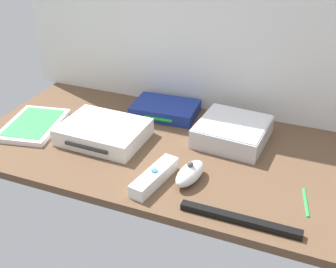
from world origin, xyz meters
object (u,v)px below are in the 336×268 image
object	(u,v)px
remote_wand	(154,177)
game_console	(104,132)
network_router	(165,109)
stylus_pen	(306,202)
sensor_bar	(240,219)
mini_computer	(232,131)
remote_nunchuk	(190,173)
game_case	(34,125)

from	to	relation	value
remote_wand	game_console	bearing A→B (deg)	158.23
game_console	network_router	size ratio (longest dim) A/B	1.14
game_console	stylus_pen	xyz separation A→B (cm)	(51.37, -6.82, -1.85)
remote_wand	sensor_bar	xyz separation A→B (cm)	(20.46, -5.62, -0.81)
mini_computer	remote_nunchuk	world-z (taller)	mini_computer
mini_computer	sensor_bar	bearing A→B (deg)	-72.87
game_case	remote_wand	bearing A→B (deg)	-25.50
remote_nunchuk	sensor_bar	distance (cm)	16.25
game_case	stylus_pen	size ratio (longest dim) A/B	2.36
network_router	remote_nunchuk	distance (cm)	32.11
game_console	remote_wand	world-z (taller)	game_console
mini_computer	network_router	distance (cm)	22.36
mini_computer	game_case	world-z (taller)	mini_computer
game_case	sensor_bar	bearing A→B (deg)	-25.76
remote_nunchuk	stylus_pen	size ratio (longest dim) A/B	1.18
network_router	remote_nunchuk	xyz separation A→B (cm)	(16.98, -27.25, 0.34)
sensor_bar	remote_nunchuk	bearing A→B (deg)	146.19
sensor_bar	network_router	bearing A→B (deg)	130.16
mini_computer	remote_wand	distance (cm)	26.51
mini_computer	network_router	world-z (taller)	mini_computer
game_console	game_case	distance (cm)	20.97
remote_nunchuk	sensor_bar	bearing A→B (deg)	-23.49
stylus_pen	game_console	bearing A→B (deg)	172.44
network_router	remote_wand	world-z (taller)	same
network_router	remote_wand	size ratio (longest dim) A/B	1.23
remote_nunchuk	game_case	bearing A→B (deg)	-177.94
mini_computer	game_console	bearing A→B (deg)	-158.92
remote_wand	network_router	bearing A→B (deg)	117.93
sensor_bar	game_console	bearing A→B (deg)	156.35
network_router	remote_wand	distance (cm)	32.27
game_console	sensor_bar	bearing A→B (deg)	-22.41
remote_nunchuk	remote_wand	bearing A→B (deg)	-143.35
game_case	mini_computer	bearing A→B (deg)	3.66
remote_nunchuk	stylus_pen	distance (cm)	24.98
mini_computer	stylus_pen	xyz separation A→B (cm)	(20.54, -18.70, -2.29)
game_case	remote_wand	xyz separation A→B (cm)	(40.34, -10.51, 0.75)
remote_wand	stylus_pen	xyz separation A→B (cm)	(31.89, 5.24, -1.16)
mini_computer	game_case	bearing A→B (deg)	-165.44
sensor_bar	stylus_pen	bearing A→B (deg)	43.74
game_console	game_case	xyz separation A→B (cm)	(-20.87, -1.54, -1.44)
game_console	remote_nunchuk	size ratio (longest dim) A/B	2.01
network_router	stylus_pen	xyz separation A→B (cm)	(41.84, -25.46, -1.35)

